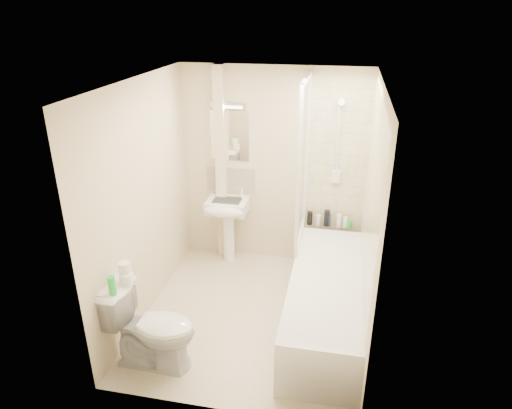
# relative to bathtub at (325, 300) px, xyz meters

# --- Properties ---
(floor) EXTENTS (2.50, 2.50, 0.00)m
(floor) POSITION_rel_bathtub_xyz_m (-0.75, -0.01, -0.29)
(floor) COLOR beige
(floor) RESTS_ON ground
(wall_back) EXTENTS (2.20, 0.02, 2.40)m
(wall_back) POSITION_rel_bathtub_xyz_m (-0.75, 1.24, 0.91)
(wall_back) COLOR beige
(wall_back) RESTS_ON ground
(wall_left) EXTENTS (0.02, 2.50, 2.40)m
(wall_left) POSITION_rel_bathtub_xyz_m (-1.85, -0.01, 0.91)
(wall_left) COLOR beige
(wall_left) RESTS_ON ground
(wall_right) EXTENTS (0.02, 2.50, 2.40)m
(wall_right) POSITION_rel_bathtub_xyz_m (0.35, -0.01, 0.91)
(wall_right) COLOR beige
(wall_right) RESTS_ON ground
(ceiling) EXTENTS (2.20, 2.50, 0.02)m
(ceiling) POSITION_rel_bathtub_xyz_m (-0.75, -0.01, 2.11)
(ceiling) COLOR white
(ceiling) RESTS_ON wall_back
(tile_back) EXTENTS (0.70, 0.01, 1.75)m
(tile_back) POSITION_rel_bathtub_xyz_m (0.00, 1.23, 1.14)
(tile_back) COLOR beige
(tile_back) RESTS_ON wall_back
(tile_right) EXTENTS (0.01, 2.10, 1.75)m
(tile_right) POSITION_rel_bathtub_xyz_m (0.34, 0.00, 1.14)
(tile_right) COLOR beige
(tile_right) RESTS_ON wall_right
(pipe_boxing) EXTENTS (0.12, 0.12, 2.40)m
(pipe_boxing) POSITION_rel_bathtub_xyz_m (-1.37, 1.18, 0.91)
(pipe_boxing) COLOR beige
(pipe_boxing) RESTS_ON ground
(splashback) EXTENTS (0.60, 0.02, 0.30)m
(splashback) POSITION_rel_bathtub_xyz_m (-1.27, 1.23, 0.74)
(splashback) COLOR beige
(splashback) RESTS_ON wall_back
(mirror) EXTENTS (0.46, 0.01, 0.60)m
(mirror) POSITION_rel_bathtub_xyz_m (-1.27, 1.23, 1.29)
(mirror) COLOR white
(mirror) RESTS_ON wall_back
(strip_light) EXTENTS (0.42, 0.07, 0.07)m
(strip_light) POSITION_rel_bathtub_xyz_m (-1.27, 1.21, 1.66)
(strip_light) COLOR silver
(strip_light) RESTS_ON wall_back
(bathtub) EXTENTS (0.70, 2.10, 0.55)m
(bathtub) POSITION_rel_bathtub_xyz_m (0.00, 0.00, 0.00)
(bathtub) COLOR white
(bathtub) RESTS_ON ground
(shower_screen) EXTENTS (0.04, 0.92, 1.80)m
(shower_screen) POSITION_rel_bathtub_xyz_m (-0.35, 0.79, 1.16)
(shower_screen) COLOR white
(shower_screen) RESTS_ON bathtub
(shower_fixture) EXTENTS (0.10, 0.16, 0.99)m
(shower_fixture) POSITION_rel_bathtub_xyz_m (-0.00, 1.19, 1.26)
(shower_fixture) COLOR white
(shower_fixture) RESTS_ON wall_back
(pedestal_sink) EXTENTS (0.49, 0.46, 0.95)m
(pedestal_sink) POSITION_rel_bathtub_xyz_m (-1.27, 1.01, 0.38)
(pedestal_sink) COLOR white
(pedestal_sink) RESTS_ON ground
(bottle_black_a) EXTENTS (0.06, 0.06, 0.16)m
(bottle_black_a) POSITION_rel_bathtub_xyz_m (-0.27, 1.15, 0.34)
(bottle_black_a) COLOR black
(bottle_black_a) RESTS_ON bathtub
(bottle_white_a) EXTENTS (0.06, 0.06, 0.13)m
(bottle_white_a) POSITION_rel_bathtub_xyz_m (-0.17, 1.15, 0.33)
(bottle_white_a) COLOR silver
(bottle_white_a) RESTS_ON bathtub
(bottle_black_b) EXTENTS (0.07, 0.07, 0.20)m
(bottle_black_b) POSITION_rel_bathtub_xyz_m (-0.07, 1.15, 0.36)
(bottle_black_b) COLOR black
(bottle_black_b) RESTS_ON bathtub
(bottle_blue) EXTENTS (0.05, 0.05, 0.15)m
(bottle_blue) POSITION_rel_bathtub_xyz_m (-0.05, 1.15, 0.34)
(bottle_blue) COLOR navy
(bottle_blue) RESTS_ON bathtub
(bottle_cream) EXTENTS (0.06, 0.06, 0.17)m
(bottle_cream) POSITION_rel_bathtub_xyz_m (0.08, 1.15, 0.34)
(bottle_cream) COLOR beige
(bottle_cream) RESTS_ON bathtub
(bottle_white_b) EXTENTS (0.06, 0.06, 0.13)m
(bottle_white_b) POSITION_rel_bathtub_xyz_m (0.15, 1.15, 0.33)
(bottle_white_b) COLOR silver
(bottle_white_b) RESTS_ON bathtub
(bottle_green) EXTENTS (0.07, 0.07, 0.10)m
(bottle_green) POSITION_rel_bathtub_xyz_m (0.20, 1.15, 0.31)
(bottle_green) COLOR green
(bottle_green) RESTS_ON bathtub
(toilet) EXTENTS (0.48, 0.79, 0.79)m
(toilet) POSITION_rel_bathtub_xyz_m (-1.47, -0.86, 0.11)
(toilet) COLOR white
(toilet) RESTS_ON ground
(toilet_roll_lower) EXTENTS (0.12, 0.12, 0.09)m
(toilet_roll_lower) POSITION_rel_bathtub_xyz_m (-1.69, -0.79, 0.55)
(toilet_roll_lower) COLOR white
(toilet_roll_lower) RESTS_ON toilet
(toilet_roll_upper) EXTENTS (0.10, 0.10, 0.10)m
(toilet_roll_upper) POSITION_rel_bathtub_xyz_m (-1.70, -0.77, 0.64)
(toilet_roll_upper) COLOR white
(toilet_roll_upper) RESTS_ON toilet_roll_lower
(green_bottle) EXTENTS (0.06, 0.06, 0.17)m
(green_bottle) POSITION_rel_bathtub_xyz_m (-1.73, -0.97, 0.58)
(green_bottle) COLOR green
(green_bottle) RESTS_ON toilet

